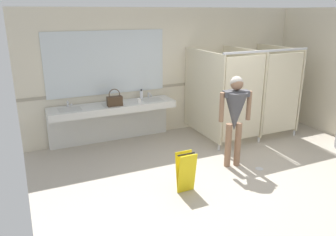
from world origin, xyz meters
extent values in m
cube|color=#B2A899|center=(0.00, 0.00, -0.05)|extent=(6.60, 5.61, 0.10)
cube|color=beige|center=(0.00, 2.56, 1.35)|extent=(6.60, 0.12, 2.71)
cube|color=#9E937F|center=(0.00, 2.50, 1.05)|extent=(6.60, 0.01, 0.06)
cube|color=silver|center=(-1.55, 2.19, 0.79)|extent=(2.54, 0.58, 0.14)
cube|color=silver|center=(-1.55, 2.44, 0.36)|extent=(2.54, 0.08, 0.72)
cube|color=beige|center=(-2.40, 2.16, 0.81)|extent=(0.42, 0.32, 0.11)
cylinder|color=silver|center=(-2.40, 2.39, 0.91)|extent=(0.04, 0.04, 0.11)
cylinder|color=silver|center=(-2.40, 2.34, 0.96)|extent=(0.03, 0.11, 0.03)
sphere|color=silver|center=(-2.33, 2.40, 0.89)|extent=(0.04, 0.04, 0.04)
cube|color=beige|center=(-1.55, 2.16, 0.81)|extent=(0.42, 0.32, 0.11)
cylinder|color=silver|center=(-1.55, 2.39, 0.91)|extent=(0.04, 0.04, 0.11)
cylinder|color=silver|center=(-1.55, 2.34, 0.96)|extent=(0.03, 0.11, 0.03)
sphere|color=silver|center=(-1.48, 2.40, 0.89)|extent=(0.04, 0.04, 0.04)
cube|color=beige|center=(-0.71, 2.16, 0.81)|extent=(0.42, 0.32, 0.11)
cylinder|color=silver|center=(-0.71, 2.39, 0.91)|extent=(0.04, 0.04, 0.11)
cylinder|color=silver|center=(-0.71, 2.34, 0.96)|extent=(0.03, 0.11, 0.03)
sphere|color=silver|center=(-0.64, 2.40, 0.89)|extent=(0.04, 0.04, 0.04)
cube|color=silver|center=(-1.55, 2.49, 1.64)|extent=(2.44, 0.02, 1.27)
cube|color=beige|center=(0.24, 1.72, 1.00)|extent=(0.03, 1.52, 1.76)
cylinder|color=silver|center=(0.24, 1.02, 0.06)|extent=(0.05, 0.05, 0.12)
cube|color=beige|center=(1.23, 1.72, 1.00)|extent=(0.03, 1.52, 1.76)
cylinder|color=silver|center=(1.23, 1.02, 0.06)|extent=(0.05, 0.05, 0.12)
cube|color=beige|center=(2.21, 1.72, 1.00)|extent=(0.03, 1.52, 1.76)
cylinder|color=silver|center=(2.21, 1.02, 0.06)|extent=(0.05, 0.05, 0.12)
cube|color=beige|center=(0.73, 0.99, 1.00)|extent=(0.91, 0.03, 1.66)
cube|color=beige|center=(1.72, 0.99, 1.00)|extent=(0.91, 0.03, 1.66)
cube|color=#B7BABF|center=(1.23, 0.99, 1.90)|extent=(2.03, 0.04, 0.04)
cylinder|color=#8C664C|center=(0.15, 0.31, 0.40)|extent=(0.11, 0.11, 0.79)
cylinder|color=#8C664C|center=(-0.02, 0.35, 0.40)|extent=(0.11, 0.11, 0.79)
cone|color=#47474C|center=(0.06, 0.33, 1.01)|extent=(0.48, 0.48, 0.68)
cube|color=#47474C|center=(0.06, 0.33, 1.32)|extent=(0.45, 0.25, 0.10)
cylinder|color=#8C664C|center=(0.30, 0.28, 1.10)|extent=(0.08, 0.08, 0.50)
cylinder|color=#8C664C|center=(-0.17, 0.39, 1.10)|extent=(0.08, 0.08, 0.50)
sphere|color=#8C664C|center=(0.06, 0.33, 1.49)|extent=(0.21, 0.21, 0.21)
sphere|color=#A59E93|center=(0.07, 0.34, 1.50)|extent=(0.22, 0.22, 0.22)
cube|color=#3F2D1E|center=(-1.55, 2.05, 0.95)|extent=(0.30, 0.13, 0.19)
torus|color=#3F2D1E|center=(-1.55, 2.05, 1.09)|extent=(0.22, 0.02, 0.22)
cylinder|color=white|center=(-0.88, 2.37, 0.94)|extent=(0.07, 0.07, 0.17)
cylinder|color=black|center=(-0.88, 2.37, 1.05)|extent=(0.03, 0.03, 0.04)
cylinder|color=white|center=(-1.04, 2.06, 0.90)|extent=(0.07, 0.07, 0.09)
cube|color=yellow|center=(-1.10, -0.16, 0.32)|extent=(0.28, 0.10, 0.63)
cube|color=yellow|center=(-1.10, -0.07, 0.32)|extent=(0.28, 0.10, 0.63)
cylinder|color=black|center=(-1.10, -0.11, 0.62)|extent=(0.28, 0.02, 0.02)
cylinder|color=#B7BABF|center=(0.43, 0.02, 0.00)|extent=(0.14, 0.14, 0.01)
camera|label=1|loc=(-3.24, -4.11, 2.64)|focal=35.67mm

